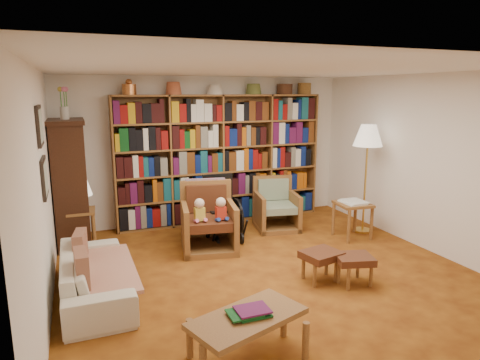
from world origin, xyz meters
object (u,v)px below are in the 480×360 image
side_table_lamp (81,220)px  footstool_b (354,261)px  coffee_table (247,321)px  wheelchair (221,210)px  footstool_a (321,257)px  armchair_leather (207,221)px  armchair_sage (274,209)px  floor_lamp (368,140)px  sofa (95,275)px  side_table_papers (353,209)px

side_table_lamp → footstool_b: (2.96, -2.43, -0.14)m
footstool_b → coffee_table: 1.94m
side_table_lamp → coffee_table: size_ratio=0.53×
footstool_b → coffee_table: bearing=-152.6°
footstool_b → wheelchair: bearing=113.3°
footstool_b → footstool_a: bearing=144.9°
side_table_lamp → armchair_leather: bearing=-19.6°
armchair_sage → floor_lamp: 1.87m
side_table_lamp → armchair_sage: size_ratio=0.69×
side_table_lamp → armchair_leather: 1.82m
footstool_b → armchair_sage: bearing=88.0°
footstool_b → side_table_lamp: bearing=140.7°
armchair_sage → floor_lamp: bearing=-30.0°
footstool_a → floor_lamp: bearing=39.8°
side_table_lamp → wheelchair: (2.04, -0.28, 0.02)m
wheelchair → footstool_b: bearing=-66.7°
floor_lamp → coffee_table: size_ratio=1.59×
armchair_leather → wheelchair: bearing=45.5°
sofa → coffee_table: sofa is taller
wheelchair → footstool_a: (0.62, -1.93, -0.15)m
armchair_leather → footstool_a: bearing=-59.4°
sofa → armchair_leather: size_ratio=1.81×
side_table_lamp → coffee_table: 3.54m
footstool_b → armchair_leather: bearing=124.6°
armchair_leather → wheelchair: (0.33, 0.33, 0.05)m
armchair_sage → side_table_papers: armchair_sage is taller
wheelchair → side_table_lamp: bearing=172.2°
sofa → side_table_lamp: (-0.10, 1.65, 0.17)m
armchair_sage → coffee_table: 3.68m
floor_lamp → footstool_a: (-1.65, -1.37, -1.20)m
footstool_a → footstool_b: size_ratio=1.02×
armchair_sage → wheelchair: (-1.01, -0.16, 0.13)m
side_table_lamp → floor_lamp: bearing=-11.0°
wheelchair → floor_lamp: size_ratio=0.57×
sofa → armchair_leather: armchair_leather is taller
side_table_lamp → floor_lamp: (4.30, -0.84, 1.07)m
coffee_table → armchair_leather: bearing=80.2°
wheelchair → side_table_papers: 2.05m
side_table_lamp → side_table_papers: 4.08m
floor_lamp → coffee_table: bearing=-141.0°
side_table_papers → coffee_table: (-2.71, -2.29, -0.11)m
side_table_papers → footstool_a: bearing=-137.5°
wheelchair → side_table_papers: (1.91, -0.75, 0.02)m
floor_lamp → footstool_b: size_ratio=3.48×
side_table_lamp → footstool_b: side_table_lamp is taller
sofa → side_table_papers: side_table_papers is taller
armchair_sage → footstool_b: 2.32m
sofa → coffee_table: size_ratio=1.61×
side_table_lamp → armchair_sage: 3.05m
armchair_sage → footstool_b: (-0.08, -2.31, -0.03)m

